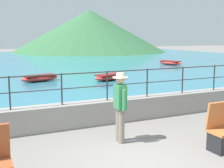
% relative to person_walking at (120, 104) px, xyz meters
% --- Properties ---
extents(ground_plane, '(120.00, 120.00, 0.00)m').
position_rel_person_walking_xyz_m(ground_plane, '(-0.27, -1.46, -0.98)').
color(ground_plane, slate).
extents(promenade_wall, '(20.00, 0.56, 0.70)m').
position_rel_person_walking_xyz_m(promenade_wall, '(-0.27, 1.74, -0.63)').
color(promenade_wall, gray).
rests_on(promenade_wall, ground).
extents(railing, '(18.44, 0.04, 0.90)m').
position_rel_person_walking_xyz_m(railing, '(-0.27, 1.74, 0.33)').
color(railing, '#383330').
rests_on(railing, promenade_wall).
extents(lake_water, '(64.00, 44.32, 0.06)m').
position_rel_person_walking_xyz_m(lake_water, '(-0.27, 24.38, -0.95)').
color(lake_water, teal).
rests_on(lake_water, ground).
extents(hill_secondary, '(25.09, 25.09, 6.86)m').
position_rel_person_walking_xyz_m(hill_secondary, '(14.95, 41.09, 2.45)').
color(hill_secondary, '#33663D').
rests_on(hill_secondary, ground).
extents(person_walking, '(0.38, 0.57, 1.75)m').
position_rel_person_walking_xyz_m(person_walking, '(0.00, 0.00, 0.00)').
color(person_walking, slate).
rests_on(person_walking, ground).
extents(boat_0, '(2.45, 1.46, 0.36)m').
position_rel_person_walking_xyz_m(boat_0, '(0.31, 10.90, -0.72)').
color(boat_0, red).
rests_on(boat_0, lake_water).
extents(boat_1, '(1.62, 2.47, 0.36)m').
position_rel_person_walking_xyz_m(boat_1, '(13.10, 16.02, -0.72)').
color(boat_1, red).
rests_on(boat_1, lake_water).
extents(boat_2, '(2.47, 1.65, 0.36)m').
position_rel_person_walking_xyz_m(boat_2, '(4.16, 9.62, -0.72)').
color(boat_2, red).
rests_on(boat_2, lake_water).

